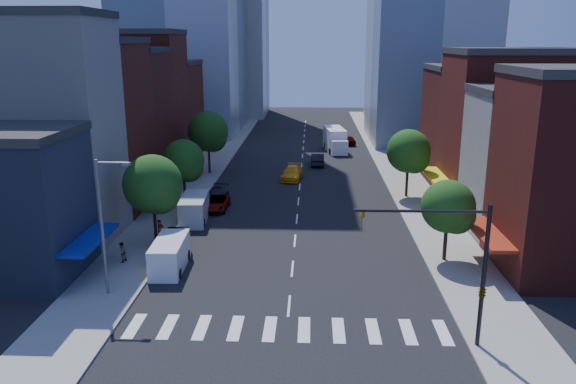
# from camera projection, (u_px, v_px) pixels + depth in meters

# --- Properties ---
(ground) EXTENTS (220.00, 220.00, 0.00)m
(ground) POSITION_uv_depth(u_px,v_px,m) (289.00, 306.00, 35.53)
(ground) COLOR black
(ground) RESTS_ON ground
(sidewalk_left) EXTENTS (5.00, 120.00, 0.15)m
(sidewalk_left) POSITION_uv_depth(u_px,v_px,m) (208.00, 166.00, 74.61)
(sidewalk_left) COLOR gray
(sidewalk_left) RESTS_ON ground
(sidewalk_right) EXTENTS (5.00, 120.00, 0.15)m
(sidewalk_right) POSITION_uv_depth(u_px,v_px,m) (397.00, 168.00, 73.58)
(sidewalk_right) COLOR gray
(sidewalk_right) RESTS_ON ground
(crosswalk) EXTENTS (19.00, 3.00, 0.01)m
(crosswalk) POSITION_uv_depth(u_px,v_px,m) (287.00, 329.00, 32.64)
(crosswalk) COLOR silver
(crosswalk) RESTS_ON ground
(bldg_left_1) EXTENTS (12.00, 8.00, 18.00)m
(bldg_left_1) POSITION_uv_depth(u_px,v_px,m) (38.00, 133.00, 45.63)
(bldg_left_1) COLOR #B8B4AA
(bldg_left_1) RESTS_ON ground
(bldg_left_2) EXTENTS (12.00, 9.00, 16.00)m
(bldg_left_2) POSITION_uv_depth(u_px,v_px,m) (81.00, 129.00, 54.09)
(bldg_left_2) COLOR #571A14
(bldg_left_2) RESTS_ON ground
(bldg_left_3) EXTENTS (12.00, 8.00, 15.00)m
(bldg_left_3) POSITION_uv_depth(u_px,v_px,m) (111.00, 122.00, 62.42)
(bldg_left_3) COLOR #521A14
(bldg_left_3) RESTS_ON ground
(bldg_left_4) EXTENTS (12.00, 9.00, 17.00)m
(bldg_left_4) POSITION_uv_depth(u_px,v_px,m) (134.00, 105.00, 70.35)
(bldg_left_4) COLOR #571A14
(bldg_left_4) RESTS_ON ground
(bldg_left_5) EXTENTS (12.00, 10.00, 13.00)m
(bldg_left_5) POSITION_uv_depth(u_px,v_px,m) (156.00, 111.00, 80.04)
(bldg_left_5) COLOR #521A14
(bldg_left_5) RESTS_ON ground
(bldg_right_1) EXTENTS (12.00, 8.00, 12.00)m
(bldg_right_1) POSITION_uv_depth(u_px,v_px,m) (543.00, 166.00, 47.57)
(bldg_right_1) COLOR #B8B4AA
(bldg_right_1) RESTS_ON ground
(bldg_right_2) EXTENTS (12.00, 10.00, 15.00)m
(bldg_right_2) POSITION_uv_depth(u_px,v_px,m) (509.00, 132.00, 55.86)
(bldg_right_2) COLOR #571A14
(bldg_right_2) RESTS_ON ground
(bldg_right_3) EXTENTS (12.00, 10.00, 13.00)m
(bldg_right_3) POSITION_uv_depth(u_px,v_px,m) (480.00, 127.00, 65.77)
(bldg_right_3) COLOR #521A14
(bldg_right_3) RESTS_ON ground
(traffic_signal) EXTENTS (7.24, 2.24, 8.00)m
(traffic_signal) POSITION_uv_depth(u_px,v_px,m) (473.00, 277.00, 29.70)
(traffic_signal) COLOR black
(traffic_signal) RESTS_ON sidewalk_right
(streetlight) EXTENTS (2.25, 0.25, 9.00)m
(streetlight) POSITION_uv_depth(u_px,v_px,m) (104.00, 219.00, 35.61)
(streetlight) COLOR slate
(streetlight) RESTS_ON sidewalk_left
(tree_left_near) EXTENTS (4.80, 4.80, 7.30)m
(tree_left_near) POSITION_uv_depth(u_px,v_px,m) (154.00, 186.00, 45.27)
(tree_left_near) COLOR black
(tree_left_near) RESTS_ON sidewalk_left
(tree_left_mid) EXTENTS (4.20, 4.20, 6.65)m
(tree_left_mid) POSITION_uv_depth(u_px,v_px,m) (185.00, 162.00, 55.97)
(tree_left_mid) COLOR black
(tree_left_mid) RESTS_ON sidewalk_left
(tree_left_far) EXTENTS (5.00, 5.00, 7.75)m
(tree_left_far) POSITION_uv_depth(u_px,v_px,m) (209.00, 133.00, 69.29)
(tree_left_far) COLOR black
(tree_left_far) RESTS_ON sidewalk_left
(tree_right_near) EXTENTS (4.00, 4.00, 6.20)m
(tree_right_near) POSITION_uv_depth(u_px,v_px,m) (450.00, 209.00, 41.60)
(tree_right_near) COLOR black
(tree_right_near) RESTS_ON sidewalk_right
(tree_right_far) EXTENTS (4.60, 4.60, 7.20)m
(tree_right_far) POSITION_uv_depth(u_px,v_px,m) (410.00, 153.00, 58.79)
(tree_right_far) COLOR black
(tree_right_far) RESTS_ON sidewalk_right
(parked_car_front) EXTENTS (1.90, 3.88, 1.27)m
(parked_car_front) POSITION_uv_depth(u_px,v_px,m) (167.00, 254.00, 42.38)
(parked_car_front) COLOR #9E9EA2
(parked_car_front) RESTS_ON ground
(parked_car_second) EXTENTS (2.18, 4.71, 1.49)m
(parked_car_second) POSITION_uv_depth(u_px,v_px,m) (177.00, 239.00, 45.32)
(parked_car_second) COLOR black
(parked_car_second) RESTS_ON ground
(parked_car_third) EXTENTS (2.26, 4.78, 1.32)m
(parked_car_third) POSITION_uv_depth(u_px,v_px,m) (217.00, 203.00, 55.62)
(parked_car_third) COLOR #999999
(parked_car_third) RESTS_ON ground
(parked_car_rear) EXTENTS (2.18, 4.90, 1.40)m
(parked_car_rear) POSITION_uv_depth(u_px,v_px,m) (217.00, 195.00, 58.50)
(parked_car_rear) COLOR black
(parked_car_rear) RESTS_ON ground
(cargo_van_near) EXTENTS (2.35, 5.37, 2.25)m
(cargo_van_near) POSITION_uv_depth(u_px,v_px,m) (169.00, 255.00, 40.88)
(cargo_van_near) COLOR white
(cargo_van_near) RESTS_ON ground
(cargo_van_far) EXTENTS (2.65, 5.74, 2.38)m
(cargo_van_far) POSITION_uv_depth(u_px,v_px,m) (194.00, 209.00, 51.86)
(cargo_van_far) COLOR silver
(cargo_van_far) RESTS_ON ground
(taxi) EXTENTS (2.76, 5.59, 1.56)m
(taxi) POSITION_uv_depth(u_px,v_px,m) (292.00, 173.00, 67.85)
(taxi) COLOR #FFAC0D
(taxi) RESTS_ON ground
(traffic_car_oncoming) EXTENTS (1.72, 4.92, 1.62)m
(traffic_car_oncoming) POSITION_uv_depth(u_px,v_px,m) (317.00, 159.00, 75.57)
(traffic_car_oncoming) COLOR black
(traffic_car_oncoming) RESTS_ON ground
(traffic_car_far) EXTENTS (2.23, 4.36, 1.42)m
(traffic_car_far) POSITION_uv_depth(u_px,v_px,m) (349.00, 140.00, 90.61)
(traffic_car_far) COLOR #999999
(traffic_car_far) RESTS_ON ground
(box_truck) EXTENTS (3.53, 8.75, 3.42)m
(box_truck) POSITION_uv_depth(u_px,v_px,m) (335.00, 140.00, 85.11)
(box_truck) COLOR white
(box_truck) RESTS_ON ground
(pedestrian_near) EXTENTS (0.70, 0.81, 1.86)m
(pedestrian_near) POSITION_uv_depth(u_px,v_px,m) (160.00, 231.00, 46.29)
(pedestrian_near) COLOR #999999
(pedestrian_near) RESTS_ON sidewalk_left
(pedestrian_far) EXTENTS (0.83, 0.92, 1.55)m
(pedestrian_far) POSITION_uv_depth(u_px,v_px,m) (122.00, 252.00, 42.00)
(pedestrian_far) COLOR #999999
(pedestrian_far) RESTS_ON sidewalk_left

